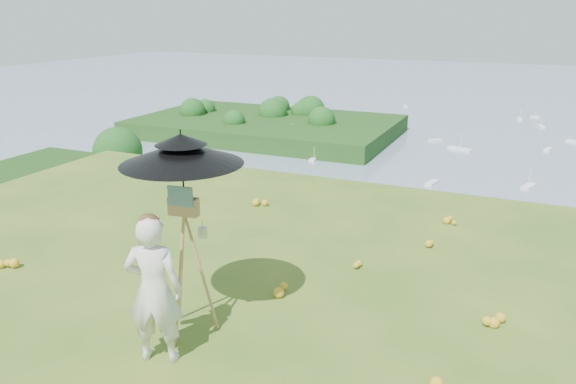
% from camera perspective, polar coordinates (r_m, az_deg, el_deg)
% --- Properties ---
extents(ground, '(14.00, 14.00, 0.00)m').
position_cam_1_polar(ground, '(6.48, -11.75, -15.47)').
color(ground, '#36601B').
rests_on(ground, ground).
extents(shoreline_tier, '(170.00, 28.00, 8.00)m').
position_cam_1_polar(shoreline_tier, '(88.68, 19.49, -9.71)').
color(shoreline_tier, '#696054').
rests_on(shoreline_tier, bay_water).
extents(bay_water, '(700.00, 700.00, 0.00)m').
position_cam_1_polar(bay_water, '(247.21, 23.10, 7.72)').
color(bay_water, slate).
rests_on(bay_water, ground).
extents(peninsula, '(90.00, 60.00, 12.00)m').
position_cam_1_polar(peninsula, '(180.48, -2.22, 7.47)').
color(peninsula, '#18370F').
rests_on(peninsula, bay_water).
extents(slope_trees, '(110.00, 50.00, 6.00)m').
position_cam_1_polar(slope_trees, '(43.59, 17.44, -8.16)').
color(slope_trees, '#154616').
rests_on(slope_trees, forest_slope).
extents(harbor_town, '(110.00, 22.00, 5.00)m').
position_cam_1_polar(harbor_town, '(85.98, 19.93, -5.86)').
color(harbor_town, silver).
rests_on(harbor_town, shoreline_tier).
extents(moored_boats, '(140.00, 140.00, 0.70)m').
position_cam_1_polar(moored_boats, '(170.18, 18.07, 4.36)').
color(moored_boats, white).
rests_on(moored_boats, bay_water).
extents(wildflowers, '(10.00, 10.50, 0.12)m').
position_cam_1_polar(wildflowers, '(6.62, -10.50, -14.01)').
color(wildflowers, gold).
rests_on(wildflowers, ground).
extents(painter, '(0.68, 0.56, 1.62)m').
position_cam_1_polar(painter, '(5.98, -13.46, -9.65)').
color(painter, silver).
rests_on(painter, ground).
extents(field_easel, '(0.75, 0.75, 1.76)m').
position_cam_1_polar(field_easel, '(6.39, -10.24, -6.85)').
color(field_easel, '#B08A4A').
rests_on(field_easel, ground).
extents(sun_umbrella, '(1.51, 1.51, 0.91)m').
position_cam_1_polar(sun_umbrella, '(6.07, -10.66, 2.08)').
color(sun_umbrella, black).
rests_on(sun_umbrella, field_easel).
extents(painter_cap, '(0.27, 0.30, 0.10)m').
position_cam_1_polar(painter_cap, '(5.67, -14.02, -2.77)').
color(painter_cap, '#BD6A68').
rests_on(painter_cap, painter).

